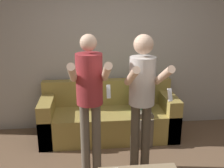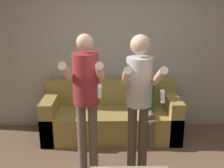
{
  "view_description": "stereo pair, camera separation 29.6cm",
  "coord_description": "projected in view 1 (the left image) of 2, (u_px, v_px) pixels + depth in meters",
  "views": [
    {
      "loc": [
        -0.52,
        -2.24,
        2.01
      ],
      "look_at": [
        -0.17,
        1.08,
        1.01
      ],
      "focal_mm": 42.0,
      "sensor_mm": 36.0,
      "label": 1
    },
    {
      "loc": [
        -0.22,
        -2.26,
        2.01
      ],
      "look_at": [
        -0.17,
        1.08,
        1.01
      ],
      "focal_mm": 42.0,
      "sensor_mm": 36.0,
      "label": 2
    }
  ],
  "objects": [
    {
      "name": "wall_back",
      "position": [
        116.0,
        48.0,
        4.27
      ],
      "size": [
        6.4,
        0.06,
        2.7
      ],
      "color": "#B7B2A8",
      "rests_on": "ground_plane"
    },
    {
      "name": "person_standing_left",
      "position": [
        90.0,
        91.0,
        2.99
      ],
      "size": [
        0.43,
        0.7,
        1.72
      ],
      "color": "#6B6051",
      "rests_on": "ground_plane"
    },
    {
      "name": "couch",
      "position": [
        109.0,
        118.0,
        4.16
      ],
      "size": [
        2.09,
        0.77,
        0.86
      ],
      "color": "#AD9347",
      "rests_on": "ground_plane"
    },
    {
      "name": "person_seated",
      "position": [
        143.0,
        101.0,
        3.97
      ],
      "size": [
        0.29,
        0.52,
        1.15
      ],
      "color": "#6B6051",
      "rests_on": "ground_plane"
    },
    {
      "name": "person_standing_right",
      "position": [
        142.0,
        90.0,
        3.05
      ],
      "size": [
        0.42,
        0.69,
        1.71
      ],
      "color": "brown",
      "rests_on": "ground_plane"
    }
  ]
}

